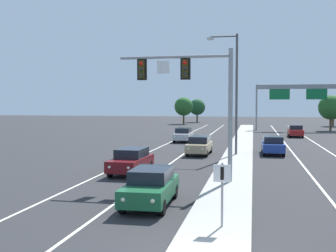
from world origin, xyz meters
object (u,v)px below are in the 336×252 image
object	(u,v)px
car_receding_blue	(273,145)
car_receding_red	(296,131)
highway_sign_gantry	(298,93)
tree_far_right_b	(333,107)
overhead_signal_mast	(194,87)
car_oncoming_silver	(183,135)
tree_far_right_a	(331,107)
car_oncoming_tan	(199,145)
tree_far_left_b	(197,107)
street_lamp_median	(234,87)
median_sign_post	(222,185)
car_oncoming_darkred	(131,161)
tree_far_left_c	(184,107)
car_oncoming_green	(151,186)

from	to	relation	value
car_receding_blue	car_receding_red	size ratio (longest dim) A/B	1.00
highway_sign_gantry	tree_far_right_b	xyz separation A→B (m)	(8.19, 15.50, -2.52)
overhead_signal_mast	car_oncoming_silver	size ratio (longest dim) A/B	1.60
tree_far_right_b	tree_far_right_a	bearing A→B (deg)	-101.48
car_oncoming_silver	car_receding_red	world-z (taller)	same
car_oncoming_tan	car_receding_blue	xyz separation A→B (m)	(6.19, 1.54, 0.00)
car_receding_red	tree_far_left_b	size ratio (longest dim) A/B	0.82
car_oncoming_tan	tree_far_right_b	distance (m)	53.74
street_lamp_median	median_sign_post	bearing A→B (deg)	-88.36
median_sign_post	tree_far_right_b	distance (m)	72.83
overhead_signal_mast	median_sign_post	xyz separation A→B (m)	(2.17, -8.43, -3.70)
car_oncoming_darkred	overhead_signal_mast	bearing A→B (deg)	-26.85
street_lamp_median	highway_sign_gantry	world-z (taller)	street_lamp_median
car_receding_blue	car_oncoming_darkred	bearing A→B (deg)	-127.32
overhead_signal_mast	car_oncoming_silver	bearing A→B (deg)	100.94
median_sign_post	tree_far_right_b	bearing A→B (deg)	77.14
overhead_signal_mast	tree_far_right_a	world-z (taller)	overhead_signal_mast
car_oncoming_silver	highway_sign_gantry	world-z (taller)	highway_sign_gantry
car_oncoming_silver	tree_far_right_a	world-z (taller)	tree_far_right_a
median_sign_post	car_receding_blue	size ratio (longest dim) A/B	0.49
street_lamp_median	tree_far_right_a	bearing A→B (deg)	68.82
overhead_signal_mast	highway_sign_gantry	xyz separation A→B (m)	(10.17, 47.05, 0.87)
car_oncoming_tan	car_oncoming_silver	distance (m)	12.07
tree_far_left_c	tree_far_left_b	world-z (taller)	tree_far_left_c
car_receding_red	tree_far_right_a	bearing A→B (deg)	64.22
car_oncoming_silver	tree_far_right_a	distance (m)	31.38
car_receding_red	tree_far_right_a	size ratio (longest dim) A/B	0.78
tree_far_right_b	tree_far_left_c	bearing A→B (deg)	175.28
median_sign_post	tree_far_left_c	world-z (taller)	tree_far_left_c
car_receding_blue	tree_far_left_c	size ratio (longest dim) A/B	0.78
car_oncoming_green	highway_sign_gantry	xyz separation A→B (m)	(11.29, 52.45, 5.34)
car_oncoming_darkred	tree_far_right_a	distance (m)	50.09
car_receding_blue	tree_far_right_b	size ratio (longest dim) A/B	0.80
car_receding_red	tree_far_right_a	world-z (taller)	tree_far_right_a
median_sign_post	car_receding_red	distance (m)	43.01
car_oncoming_silver	car_receding_blue	size ratio (longest dim) A/B	1.00
tree_far_right_a	tree_far_right_b	xyz separation A→B (m)	(2.93, 14.43, -0.12)
median_sign_post	highway_sign_gantry	size ratio (longest dim) A/B	0.17
car_oncoming_green	tree_far_right_a	distance (m)	56.10
highway_sign_gantry	car_oncoming_green	bearing A→B (deg)	-102.15
overhead_signal_mast	car_oncoming_green	size ratio (longest dim) A/B	1.60
car_receding_red	tree_far_left_c	distance (m)	37.02
street_lamp_median	tree_far_right_b	size ratio (longest dim) A/B	1.79
tree_far_right_b	car_oncoming_darkred	bearing A→B (deg)	-110.55
car_oncoming_green	tree_far_right_a	xyz separation A→B (m)	(16.55, 53.52, 2.94)
tree_far_right_a	car_receding_blue	bearing A→B (deg)	-107.28
street_lamp_median	tree_far_left_c	xyz separation A→B (m)	(-13.04, 52.67, -2.04)
street_lamp_median	car_receding_red	size ratio (longest dim) A/B	2.22
tree_far_left_c	tree_far_right_b	size ratio (longest dim) A/B	1.03
car_oncoming_tan	street_lamp_median	bearing A→B (deg)	-5.49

